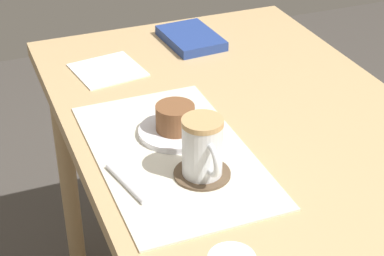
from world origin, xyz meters
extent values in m
cylinder|color=tan|center=(-0.59, -0.31, 0.36)|extent=(0.05, 0.05, 0.72)
cylinder|color=tan|center=(-0.59, 0.31, 0.36)|extent=(0.05, 0.05, 0.72)
cube|color=tan|center=(0.00, 0.00, 0.73)|extent=(1.28, 0.72, 0.04)
cylinder|color=tan|center=(-0.22, 0.47, 0.20)|extent=(0.04, 0.04, 0.41)
cube|color=silver|center=(-0.02, -0.19, 0.75)|extent=(0.48, 0.28, 0.00)
cylinder|color=white|center=(-0.08, -0.16, 0.76)|extent=(0.15, 0.15, 0.01)
cylinder|color=brown|center=(-0.08, -0.16, 0.79)|extent=(0.08, 0.08, 0.05)
cylinder|color=brown|center=(0.07, -0.16, 0.76)|extent=(0.10, 0.10, 0.00)
cylinder|color=white|center=(0.07, -0.16, 0.81)|extent=(0.07, 0.07, 0.10)
cylinder|color=tan|center=(0.07, -0.16, 0.87)|extent=(0.07, 0.07, 0.01)
torus|color=white|center=(0.11, -0.16, 0.81)|extent=(0.06, 0.01, 0.06)
cylinder|color=silver|center=(0.05, -0.30, 0.76)|extent=(0.13, 0.04, 0.01)
cube|color=white|center=(-0.41, -0.21, 0.75)|extent=(0.17, 0.17, 0.00)
cube|color=navy|center=(-0.49, 0.04, 0.76)|extent=(0.19, 0.14, 0.02)
camera|label=1|loc=(0.94, -0.53, 1.43)|focal=60.00mm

